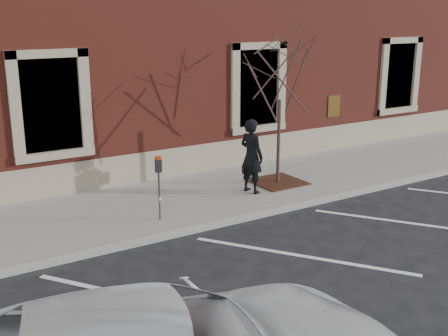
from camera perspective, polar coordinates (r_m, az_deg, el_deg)
ground at (r=12.61m, az=1.46°, el=-5.44°), size 120.00×120.00×0.00m
sidewalk_near at (r=13.99m, az=-2.52°, el=-2.98°), size 40.00×3.50×0.15m
curb_near at (r=12.55m, az=1.59°, el=-5.19°), size 40.00×0.12×0.15m
parking_stripes at (r=10.99m, az=7.90°, el=-8.85°), size 28.00×4.40×0.01m
building_civic at (r=18.72m, az=-12.08°, el=13.62°), size 40.00×8.62×8.00m
man at (r=13.90m, az=2.81°, el=1.23°), size 0.60×0.77×1.87m
parking_meter at (r=12.08m, az=-6.66°, el=-0.84°), size 0.13×0.10×1.41m
tree_grate at (r=14.98m, az=5.45°, el=-1.41°), size 1.28×1.28×0.03m
sapling at (r=14.42m, az=5.74°, el=9.26°), size 2.41×2.41×4.01m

